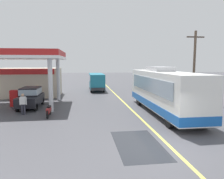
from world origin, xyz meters
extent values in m
plane|color=#424247|center=(0.00, 20.00, 0.00)|extent=(120.00, 120.00, 0.00)
cube|color=#D8CC4C|center=(0.00, 15.00, 0.00)|extent=(0.16, 50.00, 0.01)
cube|color=#26282D|center=(-1.45, 0.80, 0.00)|extent=(2.21, 4.17, 0.01)
cube|color=white|center=(2.27, 7.08, 1.88)|extent=(2.50, 11.00, 2.90)
cube|color=#1959B2|center=(2.27, 7.08, 0.77)|extent=(2.54, 11.04, 0.56)
cube|color=#8C9EAD|center=(2.27, 1.64, 2.42)|extent=(2.30, 0.10, 1.40)
cube|color=#8C9EAD|center=(1.00, 7.08, 2.33)|extent=(0.06, 9.35, 1.10)
cube|color=#8C9EAD|center=(3.54, 7.08, 2.33)|extent=(0.06, 9.35, 1.10)
cube|color=white|center=(2.27, 1.65, 3.12)|extent=(1.75, 0.08, 0.32)
cube|color=#B2B2B7|center=(2.27, 8.08, 3.51)|extent=(1.60, 2.80, 0.36)
cylinder|color=black|center=(1.17, 3.18, 0.50)|extent=(0.30, 1.00, 1.00)
cylinder|color=black|center=(3.37, 3.18, 0.50)|extent=(0.30, 1.00, 1.00)
cylinder|color=black|center=(1.17, 10.38, 0.50)|extent=(0.30, 1.00, 1.00)
cylinder|color=black|center=(3.37, 10.38, 0.50)|extent=(0.30, 1.00, 1.00)
cube|color=#B21E1E|center=(-10.45, 11.50, 4.85)|extent=(9.00, 7.00, 0.50)
cube|color=white|center=(-10.45, 11.50, 4.48)|extent=(9.10, 7.10, 0.24)
cylinder|color=silver|center=(-6.75, 8.80, 2.30)|extent=(0.36, 0.36, 4.60)
cylinder|color=silver|center=(-6.75, 14.20, 2.30)|extent=(0.36, 0.36, 4.60)
cube|color=red|center=(-10.45, 11.50, 0.75)|extent=(0.70, 0.60, 1.50)
cube|color=beige|center=(-10.45, 17.70, 1.70)|extent=(7.00, 4.40, 3.40)
cube|color=#B21E1E|center=(-10.45, 15.46, 3.05)|extent=(6.30, 0.10, 0.60)
cube|color=black|center=(-8.82, 10.66, 0.72)|extent=(1.70, 4.20, 0.80)
cube|color=black|center=(-8.82, 10.86, 1.47)|extent=(1.50, 2.31, 0.70)
cube|color=#8C9EAD|center=(-8.82, 10.86, 1.47)|extent=(1.53, 2.35, 0.49)
cylinder|color=black|center=(-9.57, 9.16, 0.32)|extent=(0.20, 0.64, 0.64)
cylinder|color=black|center=(-8.07, 9.16, 0.32)|extent=(0.20, 0.64, 0.64)
cylinder|color=black|center=(-9.57, 12.16, 0.32)|extent=(0.20, 0.64, 0.64)
cylinder|color=black|center=(-8.07, 12.16, 0.32)|extent=(0.20, 0.64, 0.64)
cube|color=teal|center=(-2.16, 22.07, 1.39)|extent=(2.00, 6.00, 2.10)
cube|color=#8C9EAD|center=(-2.16, 22.07, 1.79)|extent=(2.04, 5.10, 0.80)
cube|color=#2D2D33|center=(-2.16, 19.02, 0.54)|extent=(1.90, 0.16, 0.36)
cylinder|color=black|center=(-3.04, 20.07, 0.38)|extent=(0.22, 0.76, 0.76)
cylinder|color=black|center=(-1.28, 20.07, 0.38)|extent=(0.22, 0.76, 0.76)
cylinder|color=black|center=(-3.04, 24.07, 0.38)|extent=(0.22, 0.76, 0.76)
cylinder|color=black|center=(-1.28, 24.07, 0.38)|extent=(0.22, 0.76, 0.76)
cylinder|color=black|center=(-6.69, 6.50, 0.30)|extent=(0.10, 0.60, 0.60)
cylinder|color=black|center=(-6.69, 7.70, 0.30)|extent=(0.10, 0.60, 0.60)
cube|color=maroon|center=(-6.69, 7.10, 0.50)|extent=(0.20, 1.30, 0.36)
cube|color=black|center=(-6.69, 7.25, 0.72)|extent=(0.24, 0.60, 0.12)
cylinder|color=#2D2D33|center=(-6.69, 6.55, 0.90)|extent=(0.55, 0.04, 0.04)
cylinder|color=#33333F|center=(-9.06, 14.37, 0.41)|extent=(0.14, 0.14, 0.82)
cylinder|color=#33333F|center=(-8.88, 14.37, 0.41)|extent=(0.14, 0.14, 0.82)
cube|color=silver|center=(-8.97, 14.37, 1.12)|extent=(0.36, 0.22, 0.60)
sphere|color=tan|center=(-8.97, 14.37, 1.55)|extent=(0.22, 0.22, 0.22)
cylinder|color=silver|center=(-9.20, 14.37, 1.07)|extent=(0.09, 0.09, 0.58)
cylinder|color=silver|center=(-8.74, 14.37, 1.07)|extent=(0.09, 0.09, 0.58)
cylinder|color=#33333F|center=(-8.83, 7.94, 0.41)|extent=(0.14, 0.14, 0.82)
cylinder|color=#33333F|center=(-8.65, 7.94, 0.41)|extent=(0.14, 0.14, 0.82)
cube|color=silver|center=(-8.74, 7.94, 1.12)|extent=(0.36, 0.22, 0.60)
sphere|color=tan|center=(-8.74, 7.94, 1.55)|extent=(0.22, 0.22, 0.22)
cylinder|color=silver|center=(-8.97, 7.94, 1.07)|extent=(0.09, 0.09, 0.58)
cylinder|color=silver|center=(-8.51, 7.94, 1.07)|extent=(0.09, 0.09, 0.58)
cylinder|color=brown|center=(6.84, 10.83, 3.56)|extent=(0.24, 0.24, 7.12)
cube|color=#4C3D33|center=(6.84, 10.83, 6.52)|extent=(1.80, 0.12, 0.12)
camera|label=1|loc=(-4.07, -8.93, 3.98)|focal=33.88mm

